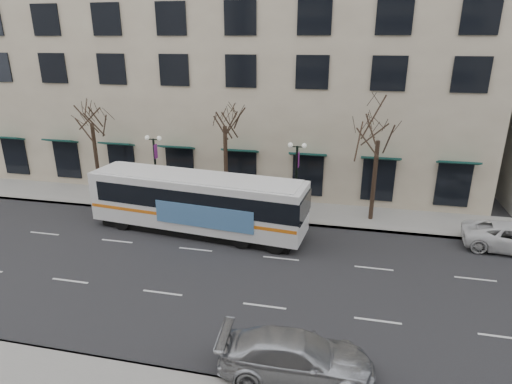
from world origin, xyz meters
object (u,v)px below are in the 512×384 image
(lamp_post_right, at_px, (296,177))
(city_bus, at_px, (198,202))
(tree_far_right, at_px, (379,126))
(tree_far_mid, at_px, (224,112))
(tree_far_left, at_px, (90,110))
(silver_car, at_px, (296,357))
(lamp_post_left, at_px, (156,167))

(lamp_post_right, bearing_deg, city_bus, -147.98)
(tree_far_right, bearing_deg, tree_far_mid, 180.00)
(city_bus, bearing_deg, lamp_post_right, 38.18)
(tree_far_left, distance_m, tree_far_mid, 10.00)
(silver_car, bearing_deg, city_bus, 30.61)
(tree_far_right, bearing_deg, city_bus, -158.82)
(lamp_post_left, relative_size, silver_car, 0.93)
(tree_far_mid, height_order, city_bus, tree_far_mid)
(tree_far_right, distance_m, lamp_post_left, 15.40)
(tree_far_mid, xyz_separation_m, tree_far_right, (10.00, -0.00, -0.48))
(tree_far_right, bearing_deg, tree_far_left, 180.00)
(tree_far_left, height_order, lamp_post_left, tree_far_left)
(tree_far_left, relative_size, lamp_post_right, 1.60)
(tree_far_mid, bearing_deg, tree_far_left, -180.00)
(tree_far_left, xyz_separation_m, city_bus, (9.40, -4.10, -4.68))
(lamp_post_right, xyz_separation_m, silver_car, (1.92, -14.40, -2.13))
(lamp_post_right, bearing_deg, lamp_post_left, 180.00)
(lamp_post_right, xyz_separation_m, city_bus, (-5.60, -3.50, -0.93))
(tree_far_left, distance_m, tree_far_right, 20.00)
(lamp_post_left, xyz_separation_m, lamp_post_right, (10.00, 0.00, 0.00))
(lamp_post_right, relative_size, city_bus, 0.38)
(tree_far_mid, bearing_deg, lamp_post_right, -6.83)
(tree_far_mid, height_order, lamp_post_left, tree_far_mid)
(lamp_post_right, bearing_deg, tree_far_left, 177.71)
(tree_far_left, bearing_deg, tree_far_right, 0.00)
(tree_far_left, height_order, city_bus, tree_far_left)
(tree_far_left, xyz_separation_m, tree_far_mid, (10.00, 0.00, 0.21))
(tree_far_mid, height_order, tree_far_right, tree_far_mid)
(tree_far_left, relative_size, city_bus, 0.60)
(tree_far_mid, height_order, lamp_post_right, tree_far_mid)
(tree_far_left, distance_m, city_bus, 11.28)
(tree_far_left, relative_size, lamp_post_left, 1.60)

